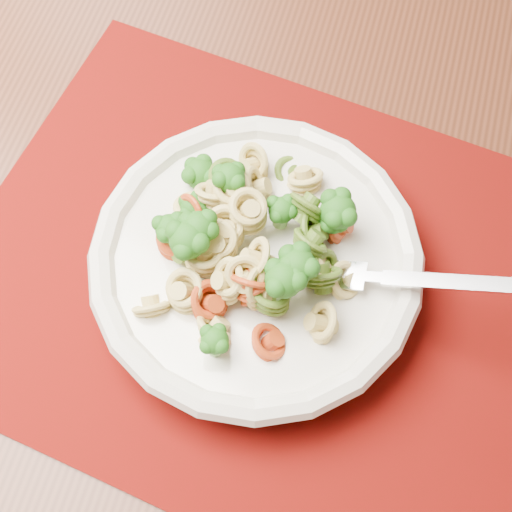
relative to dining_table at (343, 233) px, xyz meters
The scene contains 5 objects.
dining_table is the anchor object (origin of this frame).
placemat 0.17m from the dining_table, 90.85° to the right, with size 0.47×0.37×0.00m, color #570304.
pasta_bowl 0.19m from the dining_table, 95.08° to the right, with size 0.25×0.25×0.05m.
pasta_broccoli_heap 0.20m from the dining_table, 95.08° to the right, with size 0.21×0.21×0.06m, color #D3C568, non-canonical shape.
fork 0.20m from the dining_table, 63.43° to the right, with size 0.19×0.02×0.01m, color silver, non-canonical shape.
Camera 1 is at (0.77, -0.33, 1.26)m, focal length 50.00 mm.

